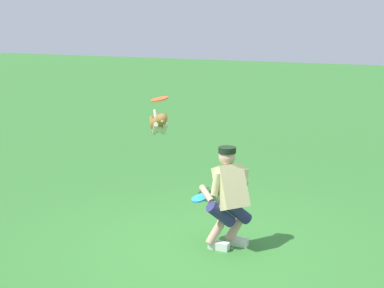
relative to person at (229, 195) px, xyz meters
name	(u,v)px	position (x,y,z in m)	size (l,w,h in m)	color
ground_plane	(201,251)	(0.27, 0.23, -0.70)	(60.00, 60.00, 0.00)	#347630
person	(229,195)	(0.00, 0.00, 0.00)	(0.71, 0.60, 1.29)	silver
dog	(159,124)	(1.63, -1.23, 0.56)	(0.63, 0.85, 0.48)	olive
frisbee_flying	(160,99)	(1.52, -1.06, 0.98)	(0.26, 0.26, 0.02)	#EE5323
frisbee_held	(201,198)	(0.39, 0.00, -0.09)	(0.24, 0.24, 0.02)	#2896E4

